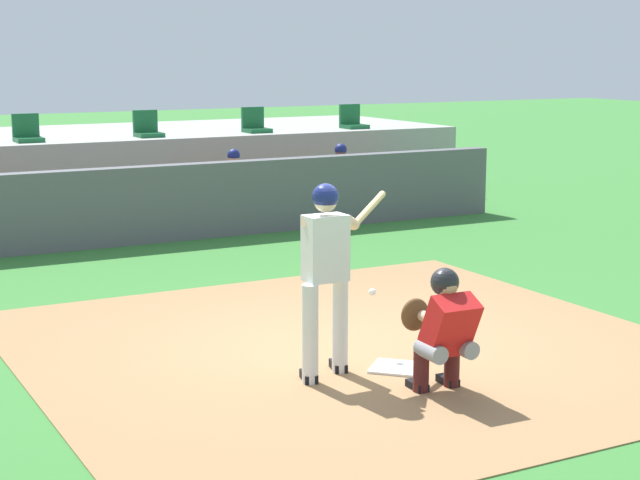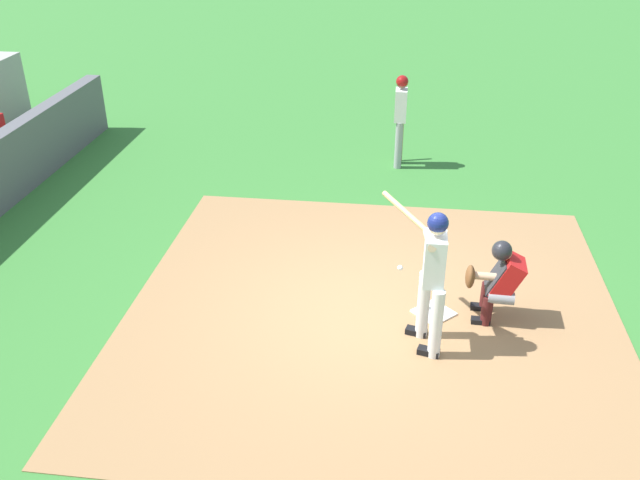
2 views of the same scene
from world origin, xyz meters
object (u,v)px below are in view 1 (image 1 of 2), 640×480
object	(u,v)px
dugout_player_2	(237,186)
batter_at_plate	(327,267)
stadium_seat_2	(27,134)
stadium_seat_3	(148,129)
catcher_crouched	(443,326)
home_plate	(395,368)
dugout_player_3	(344,179)
stadium_seat_4	(255,125)
stadium_seat_5	(352,122)

from	to	relation	value
dugout_player_2	batter_at_plate	bearing A→B (deg)	-108.15
stadium_seat_2	stadium_seat_3	bearing A→B (deg)	0.00
catcher_crouched	stadium_seat_2	xyz separation A→B (m)	(-1.08, 10.93, 0.93)
home_plate	stadium_seat_3	world-z (taller)	stadium_seat_3
dugout_player_3	stadium_seat_3	size ratio (longest dim) A/B	2.71
home_plate	dugout_player_3	xyz separation A→B (m)	(4.07, 8.14, 0.65)
dugout_player_2	stadium_seat_3	distance (m)	2.38
home_plate	stadium_seat_2	bearing A→B (deg)	96.08
dugout_player_3	stadium_seat_4	size ratio (longest dim) A/B	2.71
batter_at_plate	home_plate	bearing A→B (deg)	-9.41
dugout_player_3	stadium_seat_3	distance (m)	3.71
stadium_seat_4	stadium_seat_5	xyz separation A→B (m)	(2.17, 0.00, 0.00)
batter_at_plate	catcher_crouched	bearing A→B (deg)	-51.84
catcher_crouched	stadium_seat_3	size ratio (longest dim) A/B	3.32
dugout_player_2	dugout_player_3	world-z (taller)	same
batter_at_plate	stadium_seat_4	size ratio (longest dim) A/B	3.76
catcher_crouched	stadium_seat_3	bearing A→B (deg)	84.34
catcher_crouched	dugout_player_3	size ratio (longest dim) A/B	1.22
home_plate	stadium_seat_2	size ratio (longest dim) A/B	0.92
batter_at_plate	stadium_seat_2	xyz separation A→B (m)	(-0.41, 10.07, 0.50)
catcher_crouched	stadium_seat_5	bearing A→B (deg)	63.63
home_plate	stadium_seat_2	world-z (taller)	stadium_seat_2
stadium_seat_3	stadium_seat_4	distance (m)	2.17
batter_at_plate	stadium_seat_5	world-z (taller)	stadium_seat_5
home_plate	dugout_player_3	world-z (taller)	dugout_player_3
catcher_crouched	stadium_seat_2	distance (m)	11.02
dugout_player_2	stadium_seat_3	size ratio (longest dim) A/B	2.71
dugout_player_3	stadium_seat_5	world-z (taller)	stadium_seat_5
stadium_seat_4	stadium_seat_5	distance (m)	2.17
batter_at_plate	stadium_seat_3	distance (m)	10.23
dugout_player_2	dugout_player_3	size ratio (longest dim) A/B	1.00
batter_at_plate	dugout_player_3	size ratio (longest dim) A/B	1.39
home_plate	batter_at_plate	size ratio (longest dim) A/B	0.24
home_plate	stadium_seat_3	size ratio (longest dim) A/B	0.92
catcher_crouched	dugout_player_3	distance (m)	9.78
home_plate	catcher_crouched	size ratio (longest dim) A/B	0.28
stadium_seat_4	stadium_seat_5	size ratio (longest dim) A/B	1.00
home_plate	stadium_seat_2	distance (m)	10.35
dugout_player_2	stadium_seat_2	bearing A→B (deg)	146.23
batter_at_plate	stadium_seat_4	bearing A→B (deg)	68.71
dugout_player_2	stadium_seat_4	xyz separation A→B (m)	(1.29, 2.03, 0.86)
dugout_player_2	stadium_seat_3	bearing A→B (deg)	113.31
batter_at_plate	stadium_seat_2	bearing A→B (deg)	92.33
stadium_seat_2	dugout_player_3	bearing A→B (deg)	-21.56
stadium_seat_3	stadium_seat_5	size ratio (longest dim) A/B	1.00
catcher_crouched	stadium_seat_4	size ratio (longest dim) A/B	3.32
home_plate	dugout_player_3	size ratio (longest dim) A/B	0.34
batter_at_plate	stadium_seat_3	bearing A→B (deg)	80.10
stadium_seat_2	stadium_seat_4	world-z (taller)	same
stadium_seat_5	catcher_crouched	bearing A→B (deg)	-116.37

